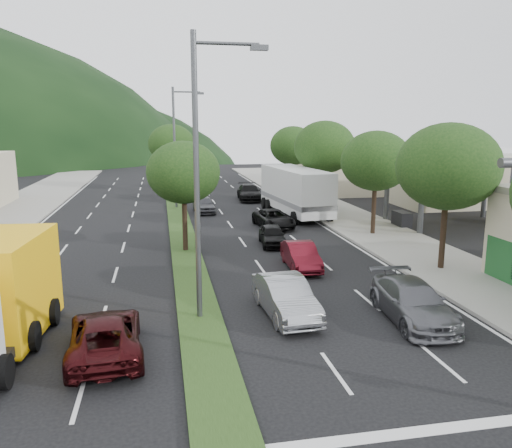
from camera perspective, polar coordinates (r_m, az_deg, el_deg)
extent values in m
cube|color=gray|center=(37.53, 10.80, 0.49)|extent=(5.00, 90.00, 0.15)
cube|color=#203714|center=(37.90, -8.82, 0.64)|extent=(1.60, 56.00, 0.12)
cube|color=silver|center=(37.27, 22.23, 7.43)|extent=(12.00, 8.00, 0.50)
cube|color=yellow|center=(37.29, 22.19, 6.89)|extent=(12.20, 8.20, 0.50)
cylinder|color=#47494C|center=(33.33, 18.42, 2.65)|extent=(0.36, 0.36, 4.60)
cylinder|color=#47494C|center=(37.73, 14.74, 3.80)|extent=(0.36, 0.36, 4.60)
cylinder|color=#47494C|center=(41.79, 24.72, 3.83)|extent=(0.36, 0.36, 4.60)
cube|color=black|center=(35.78, 16.31, 0.49)|extent=(0.80, 1.60, 1.10)
cube|color=black|center=(40.04, 26.57, 0.86)|extent=(0.80, 1.60, 1.10)
cube|color=beige|center=(57.30, 10.46, 6.71)|extent=(10.00, 16.00, 5.20)
cylinder|color=black|center=(25.49, 20.63, -0.55)|extent=(0.28, 0.28, 3.81)
ellipsoid|color=black|center=(25.09, 21.10, 6.15)|extent=(4.80, 4.80, 4.08)
cylinder|color=black|center=(32.48, 13.32, 2.08)|extent=(0.28, 0.28, 3.58)
ellipsoid|color=black|center=(32.17, 13.55, 7.03)|extent=(4.40, 4.40, 3.74)
cylinder|color=black|center=(41.69, 7.74, 4.48)|extent=(0.28, 0.28, 3.92)
ellipsoid|color=black|center=(41.45, 7.86, 8.71)|extent=(5.00, 5.00, 4.25)
cylinder|color=black|center=(51.23, 4.18, 5.67)|extent=(0.28, 0.28, 3.70)
ellipsoid|color=black|center=(51.03, 4.23, 8.92)|extent=(4.60, 4.60, 3.91)
cylinder|color=black|center=(27.76, -8.14, 0.44)|extent=(0.28, 0.28, 3.36)
ellipsoid|color=black|center=(27.39, -8.30, 5.88)|extent=(4.00, 4.00, 3.40)
cylinder|color=black|center=(53.49, -9.54, 5.81)|extent=(0.28, 0.28, 3.81)
ellipsoid|color=black|center=(53.30, -9.64, 9.01)|extent=(4.80, 4.80, 4.08)
cylinder|color=#47494C|center=(17.40, -6.80, 4.74)|extent=(0.20, 0.20, 10.00)
cylinder|color=#47494C|center=(17.60, -3.36, 19.89)|extent=(2.20, 0.12, 0.12)
cube|color=#47494C|center=(17.77, 0.37, 19.51)|extent=(0.60, 0.25, 0.18)
cylinder|color=#47494C|center=(42.31, -9.28, 8.46)|extent=(0.20, 0.20, 10.00)
cylinder|color=#47494C|center=(42.39, -7.95, 14.73)|extent=(2.20, 0.12, 0.12)
cube|color=#47494C|center=(42.46, -6.41, 14.62)|extent=(0.60, 0.25, 0.18)
imported|color=#93959A|center=(18.62, 3.38, -8.32)|extent=(1.81, 4.46, 1.44)
imported|color=black|center=(16.26, -16.83, -12.08)|extent=(2.49, 4.76, 1.28)
imported|color=black|center=(29.29, 1.88, -1.28)|extent=(1.71, 3.61, 1.19)
imported|color=#56575C|center=(19.03, 17.46, -8.46)|extent=(2.31, 4.96, 1.40)
imported|color=#550E18|center=(24.65, 5.15, -3.64)|extent=(1.52, 3.92, 1.27)
imported|color=black|center=(34.33, 2.01, 0.61)|extent=(2.47, 4.61, 1.23)
imported|color=#48484D|center=(40.47, -5.99, 2.24)|extent=(1.71, 3.92, 1.32)
imported|color=black|center=(46.96, -0.79, 3.64)|extent=(2.43, 5.18, 1.46)
cube|color=#FBB70D|center=(18.41, -26.92, -6.29)|extent=(2.81, 4.62, 3.26)
cylinder|color=black|center=(15.44, -26.86, -14.84)|extent=(0.40, 0.97, 0.95)
cylinder|color=black|center=(17.40, -24.13, -11.63)|extent=(0.40, 0.97, 0.95)
cylinder|color=black|center=(19.25, -22.18, -9.28)|extent=(0.40, 0.97, 0.95)
cube|color=silver|center=(38.80, 4.53, 3.99)|extent=(3.52, 9.75, 3.18)
cube|color=slate|center=(38.91, 4.51, 2.82)|extent=(3.58, 9.76, 0.37)
cylinder|color=black|center=(42.18, 0.98, 2.42)|extent=(0.46, 0.98, 0.95)
cylinder|color=black|center=(43.02, 4.36, 2.56)|extent=(0.46, 0.98, 0.95)
cylinder|color=black|center=(41.10, 1.45, 2.18)|extent=(0.46, 0.98, 0.95)
cylinder|color=black|center=(41.96, 4.91, 2.34)|extent=(0.46, 0.98, 0.95)
cylinder|color=black|center=(35.40, 4.43, 0.68)|extent=(0.46, 0.98, 0.95)
cylinder|color=black|center=(36.41, 8.34, 0.89)|extent=(0.46, 0.98, 0.95)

